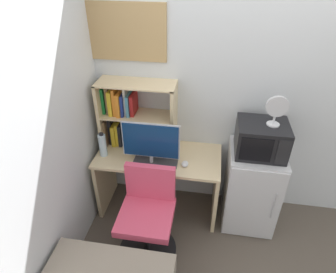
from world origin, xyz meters
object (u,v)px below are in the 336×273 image
Objects in this scene: computer_mouse at (185,164)px; water_bottle at (103,145)px; desk_chair at (148,219)px; wall_corkboard at (125,32)px; mini_fridge at (251,187)px; microwave at (261,139)px; monitor at (151,143)px; keyboard at (156,162)px; desk_fan at (277,109)px; hutch_bookshelf at (128,115)px.

water_bottle is at bearing 177.65° from computer_mouse.
wall_corkboard is (-0.33, 0.80, 1.44)m from desk_chair.
microwave is at bearing 89.94° from mini_fridge.
monitor reaches higher than mini_fridge.
computer_mouse is 0.73m from microwave.
monitor reaches higher than computer_mouse.
monitor is at bearing -157.38° from keyboard.
desk_fan is at bearing -2.36° from mini_fridge.
mini_fridge is (0.66, 0.11, -0.31)m from computer_mouse.
water_bottle is at bearing -118.60° from wall_corkboard.
wall_corkboard reaches higher than computer_mouse.
desk_fan is at bearing 7.17° from monitor.
desk_chair is at bearing -39.43° from water_bottle.
mini_fridge is at bearing -90.06° from microwave.
microwave is 0.59× the size of wall_corkboard.
hutch_bookshelf is 0.38m from water_bottle.
microwave reaches higher than water_bottle.
water_bottle is at bearing -176.83° from mini_fridge.
water_bottle is 1.49m from microwave.
desk_chair is at bearing -84.66° from monitor.
monitor is (0.30, -0.30, -0.10)m from hutch_bookshelf.
keyboard is 1.54× the size of desk_fan.
hutch_bookshelf is 1.69× the size of microwave.
computer_mouse is 0.10× the size of mini_fridge.
mini_fridge reaches higher than computer_mouse.
desk_fan is 1.46m from wall_corkboard.
desk_fan reaches higher than hutch_bookshelf.
computer_mouse is 0.82m from water_bottle.
hutch_bookshelf reaches higher than microwave.
desk_fan reaches higher than water_bottle.
hutch_bookshelf is 1.43m from mini_fridge.
microwave is (1.28, -0.16, -0.04)m from hutch_bookshelf.
desk_chair is (-0.00, -0.40, -0.35)m from keyboard.
keyboard is (0.33, -0.28, -0.33)m from hutch_bookshelf.
mini_fridge is (1.47, 0.08, -0.41)m from water_bottle.
desk_fan is (0.07, -0.01, 0.31)m from microwave.
monitor is at bearing -171.97° from microwave.
wall_corkboard is (-1.28, 0.28, 1.39)m from mini_fridge.
desk_chair is (0.53, -0.44, -0.46)m from water_bottle.
hutch_bookshelf is at bearing 172.82° from microwave.
water_bottle is (-0.53, 0.04, 0.11)m from keyboard.
microwave is 1.61× the size of desk_fan.
keyboard is 4.63× the size of computer_mouse.
keyboard is 0.48× the size of desk_chair.
monitor is 1.21× the size of microwave.
computer_mouse is 1.31m from wall_corkboard.
water_bottle is (-0.81, 0.03, 0.10)m from computer_mouse.
desk_fan is at bearing 6.59° from keyboard.
water_bottle is (-0.20, -0.25, -0.22)m from hutch_bookshelf.
microwave is 1.25m from desk_chair.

